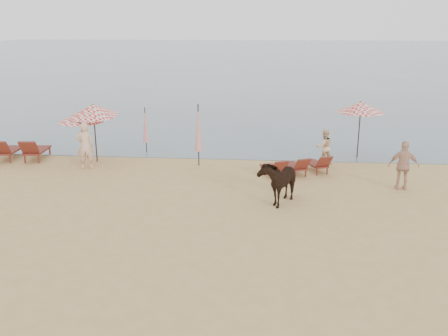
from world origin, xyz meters
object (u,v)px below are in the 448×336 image
at_px(umbrella_open_right, 361,107).
at_px(beachgoer_left, 85,146).
at_px(lounger_cluster_right, 297,166).
at_px(umbrella_closed_right, 198,128).
at_px(cow, 279,180).
at_px(umbrella_closed_left, 145,125).
at_px(beachgoer_right_a, 324,147).
at_px(lounger_cluster_left, 7,150).
at_px(umbrella_open_left_b, 93,110).
at_px(umbrella_open_left_a, 80,117).
at_px(beachgoer_right_b, 404,166).

relative_size(umbrella_open_right, beachgoer_left, 1.31).
relative_size(lounger_cluster_right, umbrella_closed_right, 1.09).
distance_m(lounger_cluster_right, cow, 3.23).
distance_m(lounger_cluster_right, beachgoer_left, 8.52).
bearing_deg(lounger_cluster_right, cow, -128.39).
bearing_deg(umbrella_closed_left, umbrella_closed_right, -34.89).
xyz_separation_m(lounger_cluster_right, beachgoer_right_a, (1.22, 1.65, 0.37)).
height_order(lounger_cluster_left, umbrella_closed_left, umbrella_closed_left).
bearing_deg(beachgoer_left, lounger_cluster_right, 164.45).
xyz_separation_m(umbrella_open_left_b, beachgoer_right_a, (9.65, 0.44, -1.49)).
distance_m(umbrella_closed_left, beachgoer_left, 3.28).
height_order(umbrella_closed_left, beachgoer_left, umbrella_closed_left).
xyz_separation_m(umbrella_open_left_a, cow, (8.19, -4.17, -1.19)).
height_order(umbrella_open_right, beachgoer_right_b, umbrella_open_right).
distance_m(umbrella_open_right, beachgoer_left, 11.66).
height_order(umbrella_open_right, umbrella_closed_right, umbrella_closed_right).
distance_m(lounger_cluster_left, beachgoer_left, 3.99).
bearing_deg(umbrella_open_right, umbrella_open_left_b, -175.21).
relative_size(umbrella_open_left_a, beachgoer_right_b, 1.22).
xyz_separation_m(umbrella_open_left_b, umbrella_closed_left, (1.78, 1.62, -0.94)).
bearing_deg(beachgoer_right_a, lounger_cluster_left, -12.86).
height_order(lounger_cluster_left, umbrella_closed_right, umbrella_closed_right).
distance_m(umbrella_open_left_b, cow, 8.92).
xyz_separation_m(umbrella_open_left_a, beachgoer_right_a, (10.17, 0.59, -1.20)).
bearing_deg(umbrella_open_right, umbrella_closed_left, 176.47).
distance_m(umbrella_open_left_b, umbrella_closed_right, 4.49).
distance_m(umbrella_closed_right, beachgoer_left, 4.63).
xyz_separation_m(umbrella_open_left_b, beachgoer_left, (-0.06, -1.07, -1.27)).
relative_size(umbrella_closed_right, beachgoer_right_b, 1.46).
xyz_separation_m(umbrella_closed_left, beachgoer_left, (-1.84, -2.69, -0.33)).
bearing_deg(lounger_cluster_right, umbrella_open_left_a, 148.66).
bearing_deg(umbrella_closed_left, lounger_cluster_right, -23.08).
bearing_deg(umbrella_closed_right, lounger_cluster_right, -13.76).
xyz_separation_m(lounger_cluster_right, umbrella_open_left_b, (-8.43, 1.21, 1.86)).
height_order(umbrella_open_left_b, beachgoer_left, umbrella_open_left_b).
distance_m(lounger_cluster_left, cow, 12.31).
height_order(beachgoer_right_a, beachgoer_right_b, beachgoer_right_b).
height_order(umbrella_closed_right, beachgoer_right_a, umbrella_closed_right).
xyz_separation_m(lounger_cluster_right, cow, (-0.76, -3.11, 0.38)).
height_order(beachgoer_left, beachgoer_right_a, beachgoer_left).
bearing_deg(umbrella_closed_left, lounger_cluster_left, -162.71).
height_order(umbrella_closed_left, umbrella_closed_right, umbrella_closed_right).
distance_m(umbrella_closed_right, beachgoer_right_b, 8.06).
bearing_deg(umbrella_closed_right, lounger_cluster_left, 179.40).
height_order(umbrella_open_right, umbrella_closed_left, umbrella_open_right).
relative_size(cow, beachgoer_left, 0.93).
distance_m(beachgoer_left, beachgoer_right_a, 9.83).
relative_size(lounger_cluster_right, beachgoer_right_b, 1.60).
bearing_deg(beachgoer_right_b, umbrella_closed_right, -9.03).
bearing_deg(lounger_cluster_right, beachgoer_left, 154.47).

